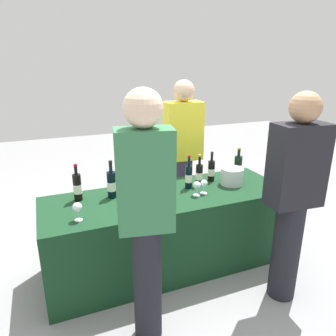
{
  "coord_description": "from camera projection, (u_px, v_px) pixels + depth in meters",
  "views": [
    {
      "loc": [
        -0.97,
        -2.41,
        1.84
      ],
      "look_at": [
        0.0,
        0.0,
        0.97
      ],
      "focal_mm": 33.83,
      "sensor_mm": 36.0,
      "label": 1
    }
  ],
  "objects": [
    {
      "name": "ground_plane",
      "position": [
        168.0,
        263.0,
        3.05
      ],
      "size": [
        12.0,
        12.0,
        0.0
      ],
      "primitive_type": "plane",
      "color": "gray"
    },
    {
      "name": "tasting_table",
      "position": [
        168.0,
        230.0,
        2.93
      ],
      "size": [
        2.19,
        0.75,
        0.72
      ],
      "primitive_type": "cube",
      "color": "#14381E",
      "rests_on": "ground_plane"
    },
    {
      "name": "wine_bottle_0",
      "position": [
        77.0,
        187.0,
        2.67
      ],
      "size": [
        0.07,
        0.07,
        0.32
      ],
      "color": "black",
      "rests_on": "tasting_table"
    },
    {
      "name": "wine_bottle_1",
      "position": [
        112.0,
        184.0,
        2.73
      ],
      "size": [
        0.08,
        0.08,
        0.33
      ],
      "color": "black",
      "rests_on": "tasting_table"
    },
    {
      "name": "wine_bottle_2",
      "position": [
        137.0,
        183.0,
        2.77
      ],
      "size": [
        0.07,
        0.07,
        0.31
      ],
      "color": "black",
      "rests_on": "tasting_table"
    },
    {
      "name": "wine_bottle_3",
      "position": [
        144.0,
        179.0,
        2.89
      ],
      "size": [
        0.08,
        0.08,
        0.3
      ],
      "color": "black",
      "rests_on": "tasting_table"
    },
    {
      "name": "wine_bottle_4",
      "position": [
        189.0,
        177.0,
        2.93
      ],
      "size": [
        0.07,
        0.07,
        0.32
      ],
      "color": "black",
      "rests_on": "tasting_table"
    },
    {
      "name": "wine_bottle_5",
      "position": [
        199.0,
        174.0,
        3.01
      ],
      "size": [
        0.07,
        0.07,
        0.3
      ],
      "color": "black",
      "rests_on": "tasting_table"
    },
    {
      "name": "wine_bottle_6",
      "position": [
        211.0,
        171.0,
        3.11
      ],
      "size": [
        0.07,
        0.07,
        0.3
      ],
      "color": "black",
      "rests_on": "tasting_table"
    },
    {
      "name": "wine_bottle_7",
      "position": [
        238.0,
        167.0,
        3.21
      ],
      "size": [
        0.08,
        0.08,
        0.32
      ],
      "color": "black",
      "rests_on": "tasting_table"
    },
    {
      "name": "wine_glass_0",
      "position": [
        77.0,
        208.0,
        2.33
      ],
      "size": [
        0.07,
        0.07,
        0.14
      ],
      "color": "silver",
      "rests_on": "tasting_table"
    },
    {
      "name": "wine_glass_1",
      "position": [
        138.0,
        196.0,
        2.54
      ],
      "size": [
        0.07,
        0.07,
        0.14
      ],
      "color": "silver",
      "rests_on": "tasting_table"
    },
    {
      "name": "wine_glass_2",
      "position": [
        167.0,
        188.0,
        2.7
      ],
      "size": [
        0.06,
        0.06,
        0.15
      ],
      "color": "silver",
      "rests_on": "tasting_table"
    },
    {
      "name": "wine_glass_3",
      "position": [
        197.0,
        186.0,
        2.77
      ],
      "size": [
        0.07,
        0.07,
        0.13
      ],
      "color": "silver",
      "rests_on": "tasting_table"
    },
    {
      "name": "wine_glass_4",
      "position": [
        204.0,
        184.0,
        2.82
      ],
      "size": [
        0.06,
        0.06,
        0.13
      ],
      "color": "silver",
      "rests_on": "tasting_table"
    },
    {
      "name": "ice_bucket",
      "position": [
        232.0,
        176.0,
        3.04
      ],
      "size": [
        0.22,
        0.22,
        0.16
      ],
      "primitive_type": "cylinder",
      "color": "silver",
      "rests_on": "tasting_table"
    },
    {
      "name": "server_pouring",
      "position": [
        183.0,
        151.0,
        3.48
      ],
      "size": [
        0.41,
        0.24,
        1.67
      ],
      "rotation": [
        0.0,
        0.0,
        3.08
      ],
      "color": "#3F3351",
      "rests_on": "ground_plane"
    },
    {
      "name": "guest_0",
      "position": [
        146.0,
        212.0,
        1.96
      ],
      "size": [
        0.38,
        0.25,
        1.72
      ],
      "rotation": [
        0.0,
        0.0,
        -0.2
      ],
      "color": "black",
      "rests_on": "ground_plane"
    },
    {
      "name": "guest_1",
      "position": [
        294.0,
        194.0,
        2.37
      ],
      "size": [
        0.41,
        0.25,
        1.66
      ],
      "rotation": [
        0.0,
        0.0,
        -0.08
      ],
      "color": "black",
      "rests_on": "ground_plane"
    }
  ]
}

